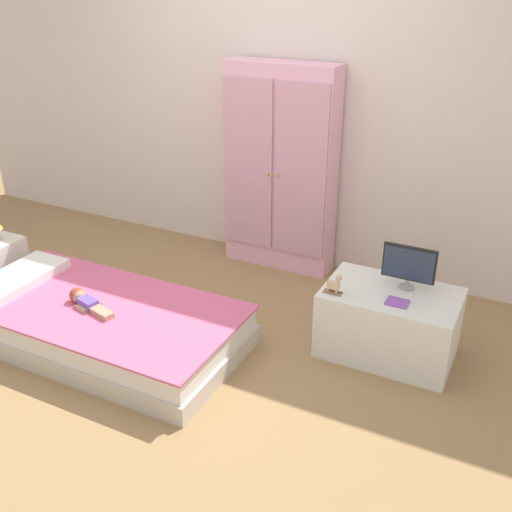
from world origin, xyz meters
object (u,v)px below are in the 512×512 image
(nightstand, at_px, (1,264))
(book_purple, at_px, (397,302))
(rocking_horse_toy, at_px, (335,284))
(tv_monitor, at_px, (409,265))
(bed, at_px, (103,324))
(doll, at_px, (84,300))
(wardrobe, at_px, (280,169))
(tv_stand, at_px, (389,323))

(nightstand, relative_size, book_purple, 3.13)
(book_purple, bearing_deg, rocking_horse_toy, -171.36)
(tv_monitor, distance_m, book_purple, 0.26)
(bed, bearing_deg, doll, -155.46)
(wardrobe, xyz_separation_m, rocking_horse_toy, (0.84, -1.02, -0.30))
(wardrobe, bearing_deg, nightstand, -141.59)
(nightstand, relative_size, wardrobe, 0.25)
(doll, xyz_separation_m, wardrobe, (0.62, 1.61, 0.49))
(tv_monitor, xyz_separation_m, book_purple, (-0.00, -0.21, -0.15))
(doll, bearing_deg, tv_monitor, 24.77)
(nightstand, distance_m, wardrobe, 2.23)
(wardrobe, relative_size, book_purple, 12.49)
(bed, xyz_separation_m, rocking_horse_toy, (1.36, 0.54, 0.37))
(tv_monitor, bearing_deg, book_purple, -90.34)
(tv_monitor, bearing_deg, tv_stand, -124.90)
(nightstand, height_order, wardrobe, wardrobe)
(doll, relative_size, wardrobe, 0.24)
(wardrobe, relative_size, rocking_horse_toy, 11.99)
(nightstand, xyz_separation_m, tv_monitor, (2.89, 0.57, 0.40))
(rocking_horse_toy, bearing_deg, nightstand, -172.98)
(doll, distance_m, book_purple, 1.94)
(book_purple, bearing_deg, bed, -161.06)
(rocking_horse_toy, distance_m, book_purple, 0.38)
(nightstand, xyz_separation_m, rocking_horse_toy, (2.52, 0.31, 0.30))
(bed, distance_m, doll, 0.20)
(doll, height_order, book_purple, book_purple)
(bed, bearing_deg, rocking_horse_toy, 21.54)
(doll, distance_m, tv_stand, 1.92)
(nightstand, bearing_deg, bed, -11.17)
(doll, bearing_deg, bed, 24.54)
(bed, distance_m, nightstand, 1.18)
(bed, xyz_separation_m, book_purple, (1.73, 0.59, 0.31))
(bed, relative_size, nightstand, 4.51)
(nightstand, relative_size, tv_stand, 0.49)
(tv_monitor, bearing_deg, bed, -155.21)
(nightstand, distance_m, rocking_horse_toy, 2.56)
(doll, height_order, wardrobe, wardrobe)
(doll, xyz_separation_m, nightstand, (-1.06, 0.27, -0.11))
(tv_stand, xyz_separation_m, rocking_horse_toy, (-0.31, -0.17, 0.28))
(nightstand, bearing_deg, doll, -14.34)
(nightstand, bearing_deg, book_purple, 7.23)
(bed, xyz_separation_m, wardrobe, (0.53, 1.56, 0.67))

